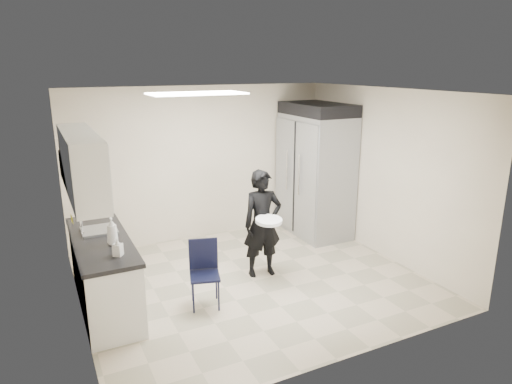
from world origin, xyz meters
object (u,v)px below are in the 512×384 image
lower_counter (104,275)px  man_tuxedo (262,224)px  folding_chair (205,276)px  commercial_fridge (315,175)px

lower_counter → man_tuxedo: man_tuxedo is taller
lower_counter → man_tuxedo: size_ratio=1.24×
folding_chair → man_tuxedo: man_tuxedo is taller
folding_chair → man_tuxedo: (1.05, 0.50, 0.36)m
man_tuxedo → commercial_fridge: bearing=41.7°
folding_chair → man_tuxedo: size_ratio=0.53×
lower_counter → commercial_fridge: bearing=15.9°
commercial_fridge → man_tuxedo: commercial_fridge is taller
lower_counter → folding_chair: lower_counter is taller
lower_counter → man_tuxedo: 2.20m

